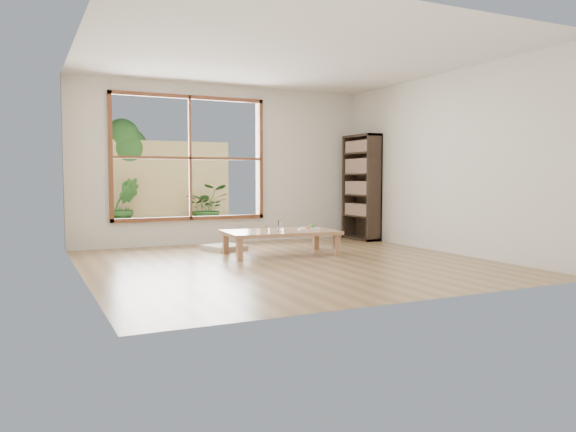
% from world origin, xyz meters
% --- Properties ---
extents(ground, '(5.00, 5.00, 0.00)m').
position_xyz_m(ground, '(0.00, 0.00, 0.00)').
color(ground, '#9C784E').
rests_on(ground, ground).
extents(low_table, '(1.63, 1.01, 0.34)m').
position_xyz_m(low_table, '(0.22, 0.73, 0.30)').
color(low_table, '#AA7852').
rests_on(low_table, ground).
extents(floor_cushion, '(0.65, 0.65, 0.08)m').
position_xyz_m(floor_cushion, '(-0.33, 1.56, 0.04)').
color(floor_cushion, beige).
rests_on(floor_cushion, ground).
extents(bookshelf, '(0.29, 0.82, 1.83)m').
position_xyz_m(bookshelf, '(2.33, 1.90, 0.92)').
color(bookshelf, '#33261C').
rests_on(bookshelf, ground).
extents(glass_tall, '(0.09, 0.09, 0.16)m').
position_xyz_m(glass_tall, '(0.16, 0.59, 0.42)').
color(glass_tall, silver).
rests_on(glass_tall, low_table).
extents(glass_mid, '(0.07, 0.07, 0.10)m').
position_xyz_m(glass_mid, '(0.25, 0.80, 0.39)').
color(glass_mid, silver).
rests_on(glass_mid, low_table).
extents(glass_short, '(0.07, 0.07, 0.09)m').
position_xyz_m(glass_short, '(0.27, 0.84, 0.39)').
color(glass_short, silver).
rests_on(glass_short, low_table).
extents(glass_small, '(0.06, 0.06, 0.07)m').
position_xyz_m(glass_small, '(0.06, 0.81, 0.38)').
color(glass_small, silver).
rests_on(glass_small, low_table).
extents(food_tray, '(0.35, 0.29, 0.09)m').
position_xyz_m(food_tray, '(0.65, 0.67, 0.36)').
color(food_tray, white).
rests_on(food_tray, low_table).
extents(deck, '(2.80, 2.00, 0.05)m').
position_xyz_m(deck, '(-0.60, 3.56, 0.00)').
color(deck, '#352E27').
rests_on(deck, ground).
extents(garden_bench, '(1.13, 0.44, 0.35)m').
position_xyz_m(garden_bench, '(-0.95, 3.20, 0.31)').
color(garden_bench, '#33261C').
rests_on(garden_bench, deck).
extents(bamboo_fence, '(2.80, 0.06, 1.80)m').
position_xyz_m(bamboo_fence, '(-0.60, 4.56, 0.90)').
color(bamboo_fence, tan).
rests_on(bamboo_fence, ground).
extents(shrub_right, '(0.98, 0.90, 0.93)m').
position_xyz_m(shrub_right, '(0.27, 4.29, 0.49)').
color(shrub_right, '#295820').
rests_on(shrub_right, deck).
extents(shrub_left, '(0.61, 0.51, 1.05)m').
position_xyz_m(shrub_left, '(-1.36, 4.19, 0.55)').
color(shrub_left, '#295820').
rests_on(shrub_left, deck).
extents(garden_tree, '(1.04, 0.85, 2.22)m').
position_xyz_m(garden_tree, '(-1.28, 4.86, 1.63)').
color(garden_tree, '#4C3D2D').
rests_on(garden_tree, ground).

